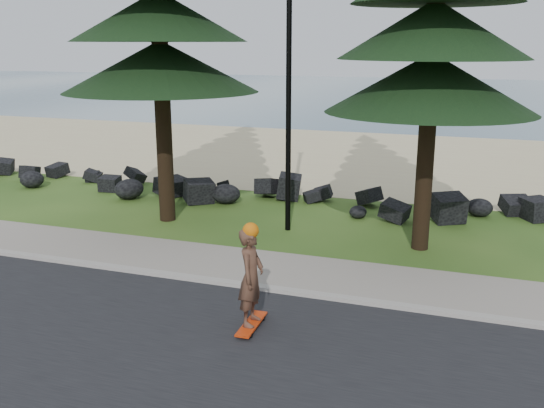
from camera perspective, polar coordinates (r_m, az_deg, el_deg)
The scene contains 9 objects.
ground at distance 13.39m, azimuth -2.69°, elevation -6.28°, with size 160.00×160.00×0.00m, color #2A4E18.
road at distance 9.75m, azimuth -12.85°, elevation -15.13°, with size 160.00×7.00×0.02m, color black.
kerb at distance 12.60m, azimuth -4.21°, elevation -7.45°, with size 160.00×0.20×0.10m, color #A29B92.
sidewalk at distance 13.55m, azimuth -2.38°, elevation -5.83°, with size 160.00×2.00×0.08m, color gray.
beach_sand at distance 26.93m, azimuth 8.80°, elevation 4.38°, with size 160.00×15.00×0.01m, color #CBB487.
ocean at distance 62.94m, azimuth 14.98°, elevation 9.97°, with size 160.00×58.00×0.01m, color #3F6679.
seawall_boulders at distance 18.45m, azimuth 3.74°, elevation -0.33°, with size 60.00×2.40×1.10m, color black, non-canonical shape.
lamp_post at distance 15.52m, azimuth 1.59°, elevation 12.31°, with size 0.25×0.14×8.14m.
skateboarder at distance 10.40m, azimuth -1.98°, elevation -6.91°, with size 0.43×1.04×1.92m.
Camera 1 is at (4.66, -11.59, 4.82)m, focal length 40.00 mm.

